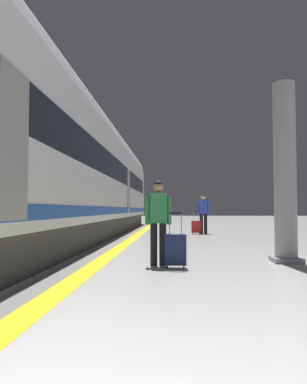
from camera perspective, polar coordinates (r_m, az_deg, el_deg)
safety_line_strip at (r=10.05m, az=-5.35°, el=-8.59°), size 0.36×80.00×0.01m
tactile_edge_band at (r=10.10m, az=-7.14°, el=-8.55°), size 0.59×80.00×0.01m
high_speed_train at (r=10.91m, az=-15.96°, el=5.15°), size 2.94×35.77×4.97m
passenger_near at (r=7.04m, az=0.73°, el=-3.65°), size 0.49×0.22×1.59m
suitcase_near at (r=6.75m, az=3.37°, el=-8.74°), size 0.38×0.24×0.99m
passenger_mid at (r=16.25m, az=7.61°, el=-2.84°), size 0.52×0.26×1.69m
suitcase_mid at (r=15.91m, az=6.57°, el=-5.27°), size 0.43×0.33×0.95m
platform_pillar at (r=7.93m, az=19.39°, el=2.41°), size 0.56×0.56×3.60m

